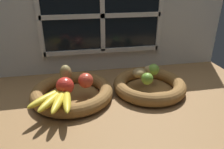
{
  "coord_description": "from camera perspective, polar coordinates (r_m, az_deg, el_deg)",
  "views": [
    {
      "loc": [
        -17.15,
        -84.96,
        48.84
      ],
      "look_at": [
        -0.51,
        -0.7,
        9.94
      ],
      "focal_mm": 34.15,
      "sensor_mm": 36.0,
      "label": 1
    }
  ],
  "objects": [
    {
      "name": "back_wall",
      "position": [
        1.18,
        -2.71,
        14.1
      ],
      "size": [
        140.0,
        4.6,
        55.0
      ],
      "color": "silver",
      "rests_on": "ground_plane"
    },
    {
      "name": "banana_bunch_front",
      "position": [
        0.83,
        -14.43,
        -6.25
      ],
      "size": [
        16.4,
        19.77,
        3.12
      ],
      "color": "yellow",
      "rests_on": "fruit_bowl_left"
    },
    {
      "name": "ground_plane",
      "position": [
        1.0,
        0.21,
        -5.78
      ],
      "size": [
        140.0,
        90.0,
        3.0
      ],
      "primitive_type": "cube",
      "color": "olive"
    },
    {
      "name": "apple_red_front",
      "position": [
        0.87,
        -12.49,
        -3.0
      ],
      "size": [
        7.19,
        7.19,
        7.19
      ],
      "primitive_type": "sphere",
      "color": "red",
      "rests_on": "fruit_bowl_left"
    },
    {
      "name": "potato_oblong",
      "position": [
        1.01,
        7.33,
        0.44
      ],
      "size": [
        8.73,
        8.23,
        4.48
      ],
      "primitive_type": "ellipsoid",
      "rotation": [
        0.0,
        0.0,
        3.56
      ],
      "color": "#A38451",
      "rests_on": "fruit_bowl_right"
    },
    {
      "name": "pear_brown",
      "position": [
        0.96,
        -12.24,
        0.05
      ],
      "size": [
        5.55,
        5.72,
        8.67
      ],
      "primitive_type": "ellipsoid",
      "rotation": [
        0.0,
        0.0,
        0.02
      ],
      "color": "olive",
      "rests_on": "fruit_bowl_left"
    },
    {
      "name": "fruit_bowl_right",
      "position": [
        1.02,
        9.9,
        -2.86
      ],
      "size": [
        33.9,
        33.9,
        5.94
      ],
      "color": "brown",
      "rests_on": "ground_plane"
    },
    {
      "name": "apple_red_right",
      "position": [
        0.91,
        -7.05,
        -1.59
      ],
      "size": [
        6.49,
        6.49,
        6.49
      ],
      "primitive_type": "sphere",
      "color": "#CC422D",
      "rests_on": "fruit_bowl_left"
    },
    {
      "name": "lime_far",
      "position": [
        1.04,
        11.06,
        1.3
      ],
      "size": [
        5.57,
        5.57,
        5.57
      ],
      "primitive_type": "sphere",
      "color": "#7AAD3D",
      "rests_on": "fruit_bowl_right"
    },
    {
      "name": "fruit_bowl_left",
      "position": [
        0.96,
        -10.55,
        -4.74
      ],
      "size": [
        35.94,
        35.94,
        5.94
      ],
      "color": "brown",
      "rests_on": "ground_plane"
    },
    {
      "name": "potato_back",
      "position": [
        1.05,
        10.33,
        1.14
      ],
      "size": [
        7.57,
        7.93,
        4.6
      ],
      "primitive_type": "ellipsoid",
      "rotation": [
        0.0,
        0.0,
        2.23
      ],
      "color": "tan",
      "rests_on": "fruit_bowl_right"
    },
    {
      "name": "lime_near",
      "position": [
        0.95,
        9.41,
        -1.1
      ],
      "size": [
        5.3,
        5.3,
        5.3
      ],
      "primitive_type": "sphere",
      "color": "#6B9E33",
      "rests_on": "fruit_bowl_right"
    }
  ]
}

